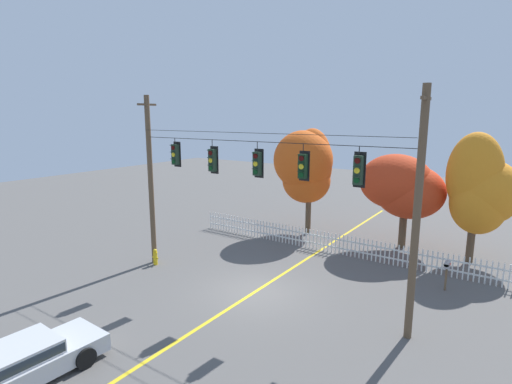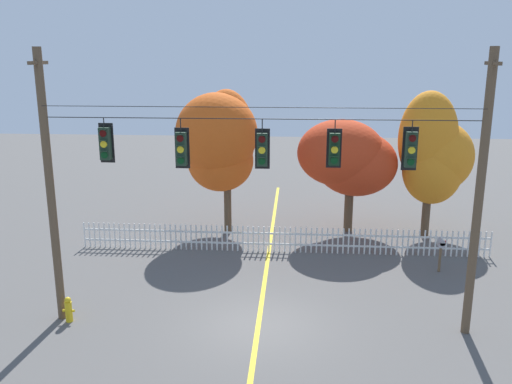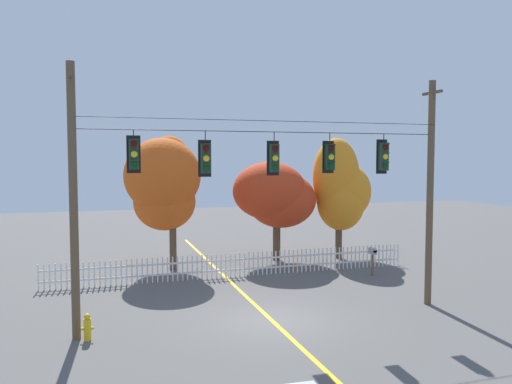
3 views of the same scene
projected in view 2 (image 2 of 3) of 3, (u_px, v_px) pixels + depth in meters
ground at (258, 325)px, 16.94m from camera, size 80.00×80.00×0.00m
lane_centerline_stripe at (258, 324)px, 16.94m from camera, size 0.16×36.00×0.01m
signal_support_span at (259, 191)px, 15.88m from camera, size 12.89×1.10×8.43m
traffic_signal_southbound_primary at (105, 143)px, 15.87m from camera, size 0.43×0.38×1.35m
traffic_signal_northbound_primary at (181, 149)px, 15.74m from camera, size 0.43×0.38×1.49m
traffic_signal_northbound_secondary at (262, 149)px, 15.57m from camera, size 0.43×0.38×1.47m
traffic_signal_eastbound_side at (334, 149)px, 15.41m from camera, size 0.43×0.38×1.41m
traffic_signal_westbound_side at (411, 149)px, 15.26m from camera, size 0.43×0.38×1.45m
white_picket_fence at (282, 239)px, 23.04m from camera, size 17.35×0.06×1.12m
autumn_maple_near_fence at (220, 142)px, 24.99m from camera, size 3.78×3.53×6.69m
autumn_maple_mid at (348, 158)px, 24.94m from camera, size 4.64×3.64×5.37m
autumn_oak_far_east at (433, 154)px, 24.54m from camera, size 3.49×3.07×6.68m
fire_hydrant at (69, 309)px, 17.05m from camera, size 0.38×0.22×0.83m
roadside_mailbox at (441, 245)px, 20.81m from camera, size 0.25×0.44×1.35m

